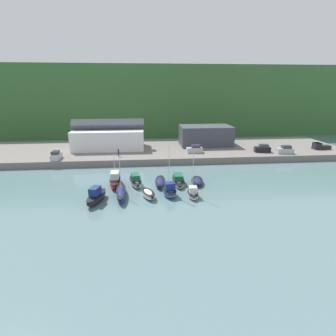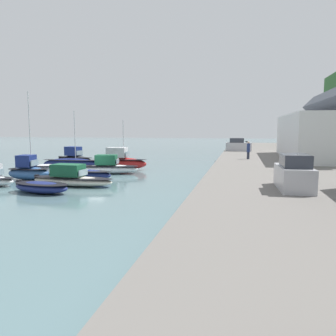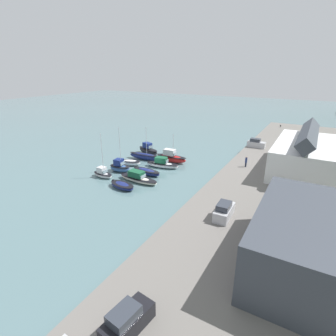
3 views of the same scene
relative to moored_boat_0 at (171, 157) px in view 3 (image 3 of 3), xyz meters
The scene contains 19 objects.
ground_plane 6.34m from the moored_boat_0, ahead, with size 320.00×320.00×0.00m, color slate.
quay_promenade 26.43m from the moored_boat_0, 76.41° to the left, with size 115.26×25.74×1.67m.
harbor_clubhouse 26.82m from the moored_boat_0, 98.84° to the left, with size 20.26×10.27×8.55m.
yacht_club_building 37.69m from the moored_boat_0, 48.80° to the left, with size 15.36×9.14×5.86m.
moored_boat_0 is the anchor object (origin of this frame).
moored_boat_1 3.99m from the moored_boat_0, ahead, with size 3.40×7.33×2.27m.
moored_boat_2 8.92m from the moored_boat_0, ahead, with size 2.59×6.63×1.11m.
moored_boat_3 12.64m from the moored_boat_0, ahead, with size 2.74×8.44×2.04m.
moored_boat_4 16.40m from the moored_boat_0, ahead, with size 3.22×5.64×0.95m.
moored_boat_5 8.12m from the moored_boat_0, 107.50° to the right, with size 3.59×6.67×2.81m.
moored_boat_6 6.24m from the moored_boat_0, 75.21° to the right, with size 2.08×8.10×7.67m.
moored_boat_7 9.19m from the moored_boat_0, 46.14° to the right, with size 3.27×5.04×1.25m.
moored_boat_8 11.99m from the moored_boat_0, 31.46° to the right, with size 2.93×4.68×9.14m.
moored_boat_9 15.98m from the moored_boat_0, 26.57° to the right, with size 2.10×4.49×8.69m.
parked_car_0 21.91m from the moored_boat_0, 136.07° to the left, with size 1.85×4.22×2.16m.
parked_car_2 42.21m from the moored_boat_0, 24.81° to the left, with size 4.39×2.31×2.16m.
parked_car_3 27.17m from the moored_boat_0, 43.78° to the left, with size 4.26×1.93×2.16m.
person_on_quay 16.58m from the moored_boat_0, 92.25° to the left, with size 0.40×0.40×2.14m.
dog_on_quay 47.39m from the moored_boat_0, 159.03° to the left, with size 0.82×0.72×0.68m.
Camera 3 is at (42.61, 27.76, 19.73)m, focal length 28.00 mm.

